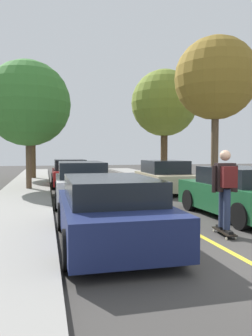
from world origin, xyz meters
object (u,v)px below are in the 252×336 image
at_px(parked_car_right_near, 165,177).
at_px(skateboarder, 225,185).
at_px(street_tree_left_nearest, 28,104).
at_px(street_tree_left_near, 33,109).
at_px(parked_car_left_near, 81,182).
at_px(street_tree_right_near, 164,103).
at_px(parked_car_right_nearest, 240,193).
at_px(parked_car_left_nearest, 110,210).
at_px(street_tree_right_nearest, 216,79).
at_px(parked_car_left_far, 70,173).
at_px(skateboard, 224,231).

relative_size(parked_car_right_near, skateboarder, 2.33).
distance_m(street_tree_left_nearest, street_tree_left_near, 6.31).
distance_m(parked_car_left_near, street_tree_left_nearest, 5.46).
relative_size(street_tree_left_nearest, street_tree_left_near, 0.89).
bearing_deg(parked_car_right_near, street_tree_right_near, 69.71).
bearing_deg(parked_car_left_near, street_tree_left_near, 101.13).
distance_m(street_tree_left_nearest, street_tree_right_near, 8.78).
distance_m(parked_car_right_nearest, skateboarder, 2.30).
relative_size(parked_car_left_nearest, street_tree_left_near, 0.62).
height_order(parked_car_left_near, street_tree_left_near, street_tree_left_near).
height_order(street_tree_left_nearest, street_tree_right_near, street_tree_right_near).
height_order(street_tree_right_nearest, skateboarder, street_tree_right_nearest).
relative_size(parked_car_left_near, skateboarder, 2.54).
height_order(parked_car_left_far, parked_car_right_nearest, parked_car_left_far).
height_order(parked_car_left_nearest, street_tree_right_nearest, street_tree_right_nearest).
relative_size(parked_car_left_near, street_tree_right_nearest, 0.67).
bearing_deg(street_tree_left_nearest, street_tree_right_nearest, -18.54).
bearing_deg(skateboard, street_tree_left_near, 106.10).
bearing_deg(parked_car_left_nearest, parked_car_left_near, 89.99).
bearing_deg(parked_car_right_nearest, skateboard, -131.28).
bearing_deg(parked_car_right_near, skateboard, -101.12).
height_order(parked_car_right_nearest, skateboarder, skateboarder).
height_order(parked_car_left_nearest, skateboard, parked_car_left_nearest).
bearing_deg(parked_car_left_nearest, street_tree_right_near, 65.05).
distance_m(parked_car_left_near, parked_car_right_near, 4.48).
bearing_deg(skateboarder, skateboard, 82.76).
bearing_deg(street_tree_right_near, street_tree_left_near, 161.29).
distance_m(parked_car_right_near, skateboarder, 7.69).
xyz_separation_m(street_tree_right_near, skateboard, (-3.47, -12.90, -4.75)).
bearing_deg(parked_car_right_near, street_tree_right_nearest, -23.41).
relative_size(parked_car_left_nearest, skateboarder, 2.33).
distance_m(parked_car_left_near, parked_car_right_nearest, 5.49).
bearing_deg(street_tree_right_near, skateboarder, -105.04).
relative_size(street_tree_left_near, street_tree_right_near, 0.97).
bearing_deg(skateboard, parked_car_left_far, 102.64).
distance_m(parked_car_left_near, skateboard, 6.04).
relative_size(parked_car_left_nearest, street_tree_right_nearest, 0.61).
relative_size(parked_car_left_far, street_tree_right_nearest, 0.65).
bearing_deg(street_tree_right_near, parked_car_left_nearest, -114.95).
bearing_deg(street_tree_left_near, skateboard, -73.90).
bearing_deg(parked_car_left_near, parked_car_right_near, 27.20).
height_order(parked_car_left_near, parked_car_right_nearest, parked_car_left_near).
distance_m(parked_car_right_nearest, street_tree_right_nearest, 6.87).
relative_size(parked_car_right_near, skateboard, 4.73).
bearing_deg(street_tree_left_nearest, parked_car_left_near, -62.65).
relative_size(parked_car_right_nearest, skateboarder, 2.33).
xyz_separation_m(parked_car_left_nearest, street_tree_left_near, (-1.99, 15.56, 3.93)).
height_order(parked_car_left_far, skateboarder, skateboarder).
distance_m(street_tree_left_nearest, skateboard, 11.07).
distance_m(parked_car_left_near, skateboarder, 6.05).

